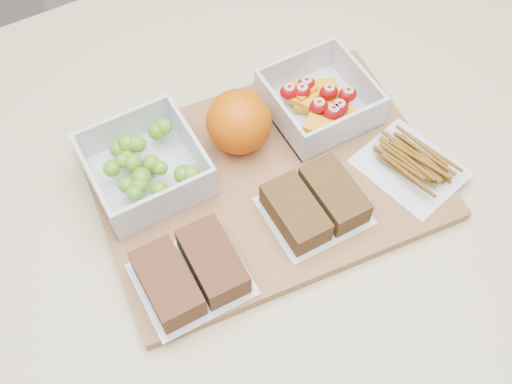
% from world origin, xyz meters
% --- Properties ---
extents(counter, '(1.20, 0.90, 0.90)m').
position_xyz_m(counter, '(0.00, 0.00, 0.45)').
color(counter, beige).
rests_on(counter, ground).
extents(cutting_board, '(0.45, 0.34, 0.02)m').
position_xyz_m(cutting_board, '(0.02, 0.01, 0.91)').
color(cutting_board, '#93643C').
rests_on(cutting_board, counter).
extents(grape_container, '(0.13, 0.13, 0.06)m').
position_xyz_m(grape_container, '(-0.11, 0.08, 0.94)').
color(grape_container, silver).
rests_on(grape_container, cutting_board).
extents(fruit_container, '(0.13, 0.13, 0.05)m').
position_xyz_m(fruit_container, '(0.13, 0.06, 0.94)').
color(fruit_container, silver).
rests_on(fruit_container, cutting_board).
extents(orange, '(0.08, 0.08, 0.08)m').
position_xyz_m(orange, '(0.02, 0.07, 0.96)').
color(orange, '#CB5404').
rests_on(orange, cutting_board).
extents(sandwich_bag_left, '(0.12, 0.11, 0.04)m').
position_xyz_m(sandwich_bag_left, '(-0.13, -0.08, 0.93)').
color(sandwich_bag_left, silver).
rests_on(sandwich_bag_left, cutting_board).
extents(sandwich_bag_center, '(0.12, 0.11, 0.04)m').
position_xyz_m(sandwich_bag_center, '(0.05, -0.07, 0.93)').
color(sandwich_bag_center, silver).
rests_on(sandwich_bag_center, cutting_board).
extents(pretzel_bag, '(0.13, 0.15, 0.03)m').
position_xyz_m(pretzel_bag, '(0.19, -0.07, 0.93)').
color(pretzel_bag, silver).
rests_on(pretzel_bag, cutting_board).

